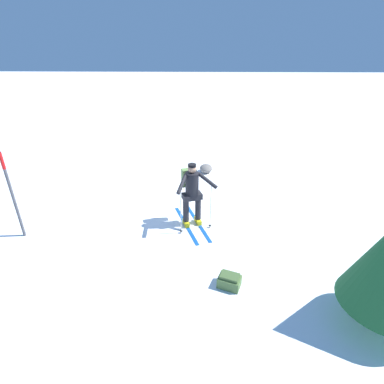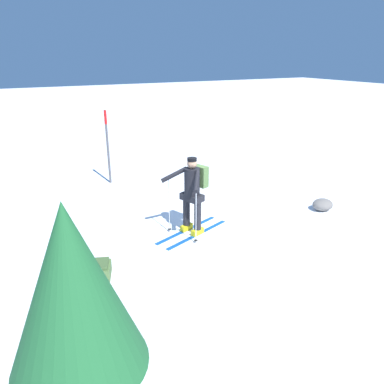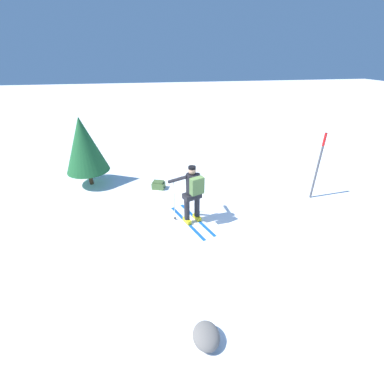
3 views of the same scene
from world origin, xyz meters
name	(u,v)px [view 2 (image 2 of 3)]	position (x,y,z in m)	size (l,w,h in m)	color
ground_plane	(220,226)	(0.00, 0.00, 0.00)	(80.00, 80.00, 0.00)	white
skier	(193,191)	(-0.69, 0.02, 0.95)	(1.84, 1.13, 1.66)	#144C9E
dropped_backpack	(102,270)	(-2.87, -0.76, 0.13)	(0.43, 0.50, 0.28)	#4C6B38
trail_marker	(107,142)	(-1.33, 4.07, 1.24)	(0.07, 0.07, 2.13)	#4C4C51
rock_boulder	(323,205)	(2.70, -0.39, 0.14)	(0.52, 0.44, 0.28)	slate
pine_tree	(72,289)	(-3.68, -3.12, 1.46)	(1.44, 1.44, 2.39)	#4C331E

